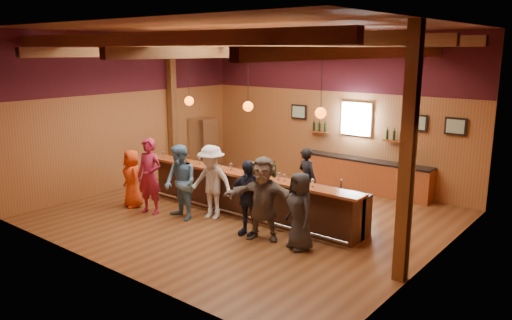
% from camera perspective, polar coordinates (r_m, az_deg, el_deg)
% --- Properties ---
extents(room, '(9.04, 9.00, 4.52)m').
position_cam_1_polar(room, '(11.83, -0.75, 8.64)').
color(room, brown).
rests_on(room, ground).
extents(bar_counter, '(6.30, 1.07, 1.11)m').
position_cam_1_polar(bar_counter, '(12.37, -0.38, -3.88)').
color(bar_counter, black).
rests_on(bar_counter, ground).
extents(back_bar_cabinet, '(4.00, 0.52, 0.95)m').
position_cam_1_polar(back_bar_cabinet, '(14.67, 12.12, -1.71)').
color(back_bar_cabinet, brown).
rests_on(back_bar_cabinet, ground).
extents(window, '(0.95, 0.09, 0.95)m').
position_cam_1_polar(window, '(14.75, 11.41, 4.63)').
color(window, silver).
rests_on(window, room).
extents(framed_pictures, '(5.35, 0.05, 0.45)m').
position_cam_1_polar(framed_pictures, '(14.37, 14.47, 4.47)').
color(framed_pictures, black).
rests_on(framed_pictures, room).
extents(wine_shelves, '(3.00, 0.18, 0.30)m').
position_cam_1_polar(wine_shelves, '(14.76, 11.22, 2.96)').
color(wine_shelves, brown).
rests_on(wine_shelves, room).
extents(pendant_lights, '(4.24, 0.24, 1.37)m').
position_cam_1_polar(pendant_lights, '(11.83, -0.92, 6.18)').
color(pendant_lights, black).
rests_on(pendant_lights, room).
extents(stainless_fridge, '(0.70, 0.70, 1.80)m').
position_cam_1_polar(stainless_fridge, '(16.74, -6.01, 1.74)').
color(stainless_fridge, silver).
rests_on(stainless_fridge, ground).
extents(customer_orange, '(0.85, 0.68, 1.51)m').
position_cam_1_polar(customer_orange, '(13.29, -13.96, -2.05)').
color(customer_orange, '#D84214').
rests_on(customer_orange, ground).
extents(customer_redvest, '(0.78, 0.60, 1.90)m').
position_cam_1_polar(customer_redvest, '(12.61, -12.07, -1.83)').
color(customer_redvest, maroon).
rests_on(customer_redvest, ground).
extents(customer_denim, '(1.00, 0.85, 1.82)m').
position_cam_1_polar(customer_denim, '(12.04, -8.63, -2.57)').
color(customer_denim, '#5382A7').
rests_on(customer_denim, ground).
extents(customer_white, '(1.27, 0.88, 1.80)m').
position_cam_1_polar(customer_white, '(12.02, -5.12, -2.54)').
color(customer_white, beige).
rests_on(customer_white, ground).
extents(customer_navy, '(1.03, 0.53, 1.69)m').
position_cam_1_polar(customer_navy, '(10.92, -0.93, -4.35)').
color(customer_navy, '#1A2135').
rests_on(customer_navy, ground).
extents(customer_brown, '(1.77, 1.16, 1.83)m').
position_cam_1_polar(customer_brown, '(10.65, 0.81, -4.41)').
color(customer_brown, '#655B50').
rests_on(customer_brown, ground).
extents(customer_dark, '(0.94, 0.82, 1.62)m').
position_cam_1_polar(customer_dark, '(10.21, 5.04, -5.84)').
color(customer_dark, '#252628').
rests_on(customer_dark, ground).
extents(bartender, '(0.67, 0.54, 1.61)m').
position_cam_1_polar(bartender, '(12.70, 5.86, -2.17)').
color(bartender, black).
rests_on(bartender, ground).
extents(ice_bucket, '(0.24, 0.24, 0.26)m').
position_cam_1_polar(ice_bucket, '(11.98, -0.66, -0.88)').
color(ice_bucket, brown).
rests_on(ice_bucket, bar_counter).
extents(bottle_a, '(0.08, 0.08, 0.39)m').
position_cam_1_polar(bottle_a, '(11.72, 0.80, -1.06)').
color(bottle_a, black).
rests_on(bottle_a, bar_counter).
extents(bottle_b, '(0.09, 0.09, 0.39)m').
position_cam_1_polar(bottle_b, '(11.58, 2.09, -1.23)').
color(bottle_b, black).
rests_on(bottle_b, bar_counter).
extents(glass_a, '(0.08, 0.08, 0.19)m').
position_cam_1_polar(glass_a, '(13.89, -10.55, 0.81)').
color(glass_a, silver).
rests_on(glass_a, bar_counter).
extents(glass_b, '(0.09, 0.09, 0.20)m').
position_cam_1_polar(glass_b, '(13.34, -7.94, 0.44)').
color(glass_b, silver).
rests_on(glass_b, bar_counter).
extents(glass_c, '(0.08, 0.08, 0.18)m').
position_cam_1_polar(glass_c, '(12.97, -6.51, 0.09)').
color(glass_c, silver).
rests_on(glass_c, bar_counter).
extents(glass_d, '(0.07, 0.07, 0.16)m').
position_cam_1_polar(glass_d, '(12.43, -4.48, -0.48)').
color(glass_d, silver).
rests_on(glass_d, bar_counter).
extents(glass_e, '(0.08, 0.08, 0.18)m').
position_cam_1_polar(glass_e, '(12.30, -2.88, -0.54)').
color(glass_e, silver).
rests_on(glass_e, bar_counter).
extents(glass_f, '(0.08, 0.08, 0.18)m').
position_cam_1_polar(glass_f, '(11.35, 2.60, -1.66)').
color(glass_f, silver).
rests_on(glass_f, bar_counter).
extents(glass_g, '(0.07, 0.07, 0.16)m').
position_cam_1_polar(glass_g, '(11.26, 3.28, -1.85)').
color(glass_g, silver).
rests_on(glass_g, bar_counter).
extents(glass_h, '(0.08, 0.08, 0.18)m').
position_cam_1_polar(glass_h, '(10.84, 6.48, -2.39)').
color(glass_h, silver).
rests_on(glass_h, bar_counter).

